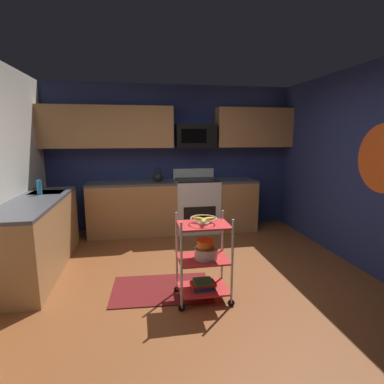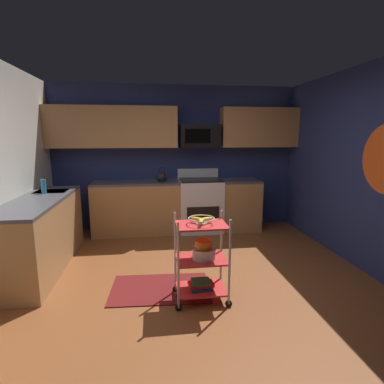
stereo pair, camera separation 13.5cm
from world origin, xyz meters
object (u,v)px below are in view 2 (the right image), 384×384
(fruit_bowl, at_px, (201,220))
(mixing_bowl_small, at_px, (203,244))
(book_stack, at_px, (201,284))
(dish_soap_bottle, at_px, (44,186))
(kettle, at_px, (162,177))
(mixing_bowl_large, at_px, (204,253))
(microwave, at_px, (199,136))
(rolling_cart, at_px, (201,259))
(oven_range, at_px, (200,204))

(fruit_bowl, height_order, mixing_bowl_small, fruit_bowl)
(book_stack, distance_m, dish_soap_bottle, 2.58)
(kettle, bearing_deg, mixing_bowl_large, -81.91)
(microwave, xyz_separation_m, fruit_bowl, (-0.38, -2.48, -0.82))
(mixing_bowl_large, distance_m, kettle, 2.45)
(microwave, xyz_separation_m, kettle, (-0.68, -0.11, -0.70))
(rolling_cart, xyz_separation_m, mixing_bowl_large, (0.03, 0.00, 0.07))
(mixing_bowl_large, bearing_deg, book_stack, 180.00)
(microwave, relative_size, rolling_cart, 0.77)
(mixing_bowl_large, xyz_separation_m, mixing_bowl_small, (-0.01, 0.00, 0.10))
(fruit_bowl, bearing_deg, microwave, 81.41)
(kettle, height_order, dish_soap_bottle, kettle)
(oven_range, distance_m, rolling_cart, 2.41)
(microwave, bearing_deg, book_stack, -98.59)
(dish_soap_bottle, bearing_deg, rolling_cart, -36.23)
(mixing_bowl_small, relative_size, dish_soap_bottle, 0.91)
(fruit_bowl, relative_size, book_stack, 1.01)
(oven_range, height_order, mixing_bowl_small, oven_range)
(book_stack, bearing_deg, microwave, 81.41)
(rolling_cart, height_order, dish_soap_bottle, dish_soap_bottle)
(microwave, relative_size, fruit_bowl, 2.57)
(dish_soap_bottle, bearing_deg, kettle, 29.42)
(mixing_bowl_large, bearing_deg, oven_range, 81.72)
(oven_range, relative_size, microwave, 1.57)
(microwave, relative_size, mixing_bowl_small, 3.85)
(kettle, bearing_deg, mixing_bowl_small, -82.06)
(oven_range, bearing_deg, fruit_bowl, -98.97)
(rolling_cart, bearing_deg, kettle, 97.40)
(dish_soap_bottle, bearing_deg, microwave, 24.02)
(rolling_cart, height_order, kettle, kettle)
(microwave, distance_m, dish_soap_bottle, 2.65)
(dish_soap_bottle, bearing_deg, book_stack, -36.23)
(fruit_bowl, height_order, book_stack, fruit_bowl)
(fruit_bowl, bearing_deg, mixing_bowl_small, 8.01)
(mixing_bowl_large, height_order, dish_soap_bottle, dish_soap_bottle)
(mixing_bowl_small, bearing_deg, fruit_bowl, -171.99)
(kettle, bearing_deg, fruit_bowl, -82.60)
(oven_range, height_order, book_stack, oven_range)
(book_stack, xyz_separation_m, kettle, (-0.31, 2.38, 0.83))
(mixing_bowl_small, bearing_deg, dish_soap_bottle, 144.15)
(rolling_cart, height_order, fruit_bowl, rolling_cart)
(book_stack, bearing_deg, mixing_bowl_small, 8.01)
(oven_range, relative_size, rolling_cart, 1.20)
(rolling_cart, bearing_deg, fruit_bowl, 100.62)
(oven_range, height_order, fruit_bowl, oven_range)
(oven_range, distance_m, kettle, 0.86)
(microwave, bearing_deg, fruit_bowl, -98.59)
(oven_range, xyz_separation_m, dish_soap_bottle, (-2.34, -0.94, 0.54))
(oven_range, bearing_deg, dish_soap_bottle, -158.15)
(oven_range, relative_size, kettle, 4.17)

